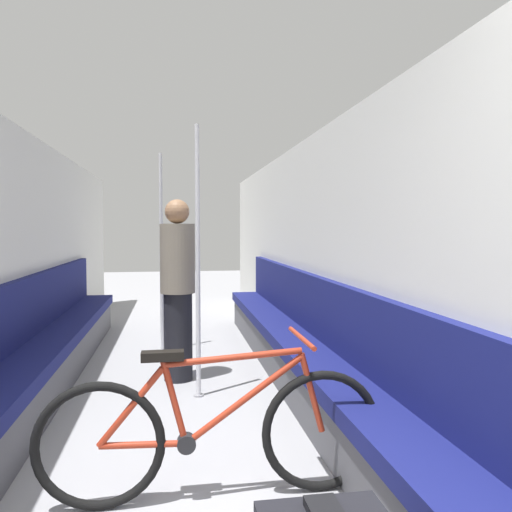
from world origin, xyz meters
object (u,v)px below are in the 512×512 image
passenger_standing (178,288)px  bicycle (214,433)px  bench_seat_row_left (38,360)px  bench_seat_row_right (298,349)px  grab_pole_far (198,266)px  grab_pole_near (161,255)px

passenger_standing → bicycle: bearing=-132.6°
bench_seat_row_left → bench_seat_row_right: 2.08m
bicycle → grab_pole_far: 1.68m
bench_seat_row_left → grab_pole_far: size_ratio=2.65×
grab_pole_far → grab_pole_near: bearing=101.5°
grab_pole_far → bench_seat_row_right: bearing=9.6°
bench_seat_row_left → passenger_standing: passenger_standing is taller
bench_seat_row_right → bicycle: (-0.85, -1.67, 0.03)m
bench_seat_row_left → passenger_standing: (1.08, 0.32, 0.50)m
bench_seat_row_right → grab_pole_far: size_ratio=2.65×
bench_seat_row_right → grab_pole_near: bearing=129.6°
passenger_standing → bench_seat_row_left: bearing=149.4°
grab_pole_near → bench_seat_row_right: bearing=-50.4°
bench_seat_row_left → bench_seat_row_right: same height
grab_pole_near → passenger_standing: size_ratio=1.35×
bicycle → grab_pole_near: bearing=90.3°
bench_seat_row_left → bicycle: (1.23, -1.67, 0.03)m
bench_seat_row_left → bench_seat_row_right: bearing=0.0°
bench_seat_row_left → grab_pole_near: 1.83m
bench_seat_row_left → bicycle: 2.07m
bench_seat_row_right → passenger_standing: 1.16m
bench_seat_row_right → bicycle: size_ratio=3.32×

